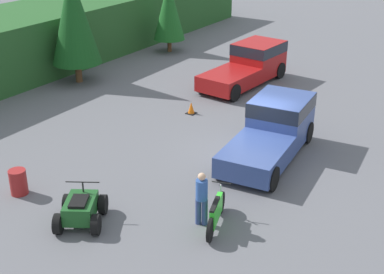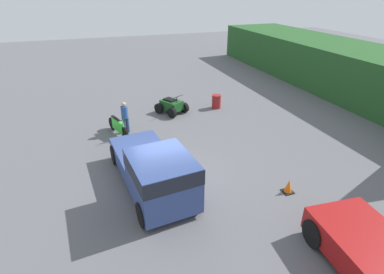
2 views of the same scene
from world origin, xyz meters
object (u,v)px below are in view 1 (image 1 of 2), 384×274
at_px(pickup_truck_red, 250,63).
at_px(pickup_truck_second, 274,127).
at_px(dirt_bike, 216,213).
at_px(rider_person, 202,197).
at_px(steel_barrel, 18,182).
at_px(quad_atv, 81,210).
at_px(traffic_cone, 191,108).

relative_size(pickup_truck_red, pickup_truck_second, 1.03).
height_order(pickup_truck_second, dirt_bike, pickup_truck_second).
relative_size(pickup_truck_red, rider_person, 3.32).
bearing_deg(pickup_truck_red, rider_person, -154.15).
relative_size(pickup_truck_red, steel_barrel, 6.63).
height_order(rider_person, steel_barrel, rider_person).
distance_m(rider_person, steel_barrel, 6.39).
bearing_deg(pickup_truck_second, rider_person, 177.43).
xyz_separation_m(pickup_truck_red, dirt_bike, (-12.84, -5.46, -0.57)).
height_order(pickup_truck_red, pickup_truck_second, same).
xyz_separation_m(quad_atv, rider_person, (1.93, -3.12, 0.49)).
bearing_deg(rider_person, pickup_truck_red, 2.70).
bearing_deg(quad_atv, pickup_truck_second, -50.63).
bearing_deg(dirt_bike, pickup_truck_red, 4.76).
bearing_deg(traffic_cone, dirt_bike, -142.48).
distance_m(pickup_truck_red, pickup_truck_second, 8.60).
bearing_deg(quad_atv, traffic_cone, -18.30).
relative_size(traffic_cone, steel_barrel, 0.62).
bearing_deg(dirt_bike, traffic_cone, 19.26).
bearing_deg(quad_atv, pickup_truck_red, -23.40).
bearing_deg(traffic_cone, pickup_truck_second, -108.87).
distance_m(dirt_bike, quad_atv, 4.11).
height_order(pickup_truck_red, quad_atv, pickup_truck_red).
bearing_deg(steel_barrel, dirt_bike, -73.71).
distance_m(traffic_cone, steel_barrel, 9.27).
bearing_deg(steel_barrel, traffic_cone, -5.79).
height_order(traffic_cone, steel_barrel, steel_barrel).
bearing_deg(traffic_cone, pickup_truck_red, -1.60).
distance_m(pickup_truck_second, steel_barrel, 9.54).
xyz_separation_m(pickup_truck_second, quad_atv, (-7.72, 2.80, -0.58)).
height_order(dirt_bike, steel_barrel, dirt_bike).
relative_size(pickup_truck_red, dirt_bike, 2.65).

